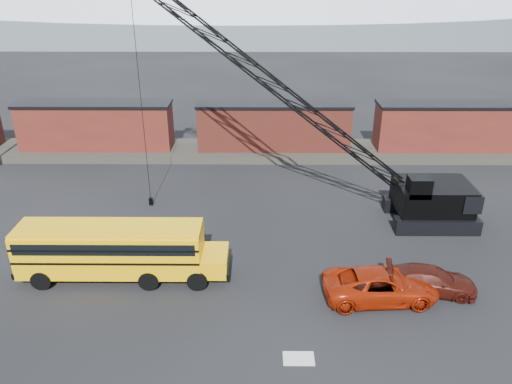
% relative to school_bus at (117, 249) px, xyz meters
% --- Properties ---
extents(ground, '(160.00, 160.00, 0.00)m').
position_rel_school_bus_xyz_m(ground, '(9.06, -2.32, -1.79)').
color(ground, black).
rests_on(ground, ground).
extents(gravel_berm, '(120.00, 5.00, 0.70)m').
position_rel_school_bus_xyz_m(gravel_berm, '(9.06, 19.68, -1.44)').
color(gravel_berm, '#413D35').
rests_on(gravel_berm, ground).
extents(boxcar_west_near, '(13.70, 3.10, 4.17)m').
position_rel_school_bus_xyz_m(boxcar_west_near, '(-6.94, 19.68, 0.97)').
color(boxcar_west_near, '#4D1816').
rests_on(boxcar_west_near, gravel_berm).
extents(boxcar_mid, '(13.70, 3.10, 4.17)m').
position_rel_school_bus_xyz_m(boxcar_mid, '(9.06, 19.68, 0.97)').
color(boxcar_mid, '#4A1714').
rests_on(boxcar_mid, gravel_berm).
extents(boxcar_east_near, '(13.70, 3.10, 4.17)m').
position_rel_school_bus_xyz_m(boxcar_east_near, '(25.06, 19.68, 0.97)').
color(boxcar_east_near, '#4D1816').
rests_on(boxcar_east_near, gravel_berm).
extents(snow_patch, '(1.40, 0.90, 0.02)m').
position_rel_school_bus_xyz_m(snow_patch, '(9.56, -6.32, -1.78)').
color(snow_patch, silver).
rests_on(snow_patch, ground).
extents(school_bus, '(11.65, 2.65, 3.19)m').
position_rel_school_bus_xyz_m(school_bus, '(0.00, 0.00, 0.00)').
color(school_bus, '#FFB805').
rests_on(school_bus, ground).
extents(red_pickup, '(6.14, 3.13, 1.66)m').
position_rel_school_bus_xyz_m(red_pickup, '(14.12, -1.85, -0.96)').
color(red_pickup, '#9D1E07').
rests_on(red_pickup, ground).
extents(maroon_suv, '(5.03, 2.78, 1.38)m').
position_rel_school_bus_xyz_m(maroon_suv, '(16.95, -1.19, -1.10)').
color(maroon_suv, '#3E110B').
rests_on(maroon_suv, ground).
extents(crawler_crane, '(22.70, 4.85, 16.15)m').
position_rel_school_bus_xyz_m(crawler_crane, '(9.21, 8.00, 6.87)').
color(crawler_crane, black).
rests_on(crawler_crane, ground).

